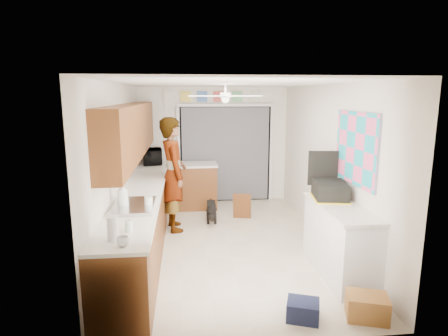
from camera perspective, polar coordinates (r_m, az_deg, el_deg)
name	(u,v)px	position (r m, az deg, el deg)	size (l,w,h in m)	color
floor	(227,243)	(6.12, 0.40, -11.35)	(5.00, 5.00, 0.00)	beige
ceiling	(227,84)	(5.66, 0.44, 12.74)	(5.00, 5.00, 0.00)	white
wall_back	(214,145)	(8.22, -1.54, 3.49)	(3.20, 3.20, 0.00)	white
wall_front	(258,219)	(3.37, 5.25, -7.81)	(3.20, 3.20, 0.00)	white
wall_left	(121,169)	(5.81, -15.47, -0.11)	(5.00, 5.00, 0.00)	white
wall_right	(327,165)	(6.15, 15.40, 0.50)	(5.00, 5.00, 0.00)	white
left_base_cabinets	(143,219)	(5.97, -12.21, -7.61)	(0.60, 4.80, 0.90)	brown
left_countertop	(143,190)	(5.84, -12.30, -3.23)	(0.62, 4.80, 0.04)	white
upper_cabinets	(132,131)	(5.90, -13.90, 5.54)	(0.32, 4.00, 0.80)	brown
sink_basin	(134,207)	(4.87, -13.56, -5.73)	(0.50, 0.76, 0.06)	silver
faucet	(118,200)	(4.87, -15.83, -4.67)	(0.03, 0.03, 0.22)	silver
peninsula_base	(192,187)	(7.85, -4.87, -2.85)	(1.00, 0.60, 0.90)	brown
peninsula_top	(192,165)	(7.75, -4.92, 0.52)	(1.04, 0.64, 0.04)	white
back_opening_recess	(225,154)	(8.24, 0.21, 2.11)	(2.00, 0.06, 2.10)	black
curtain_panel	(226,155)	(8.20, 0.25, 2.07)	(1.90, 0.03, 2.05)	slate
door_trim_left	(179,155)	(8.17, -6.90, 1.95)	(0.06, 0.04, 2.10)	white
door_trim_right	(271,154)	(8.38, 7.19, 2.18)	(0.06, 0.04, 2.10)	white
door_trim_head	(226,105)	(8.11, 0.24, 9.56)	(2.10, 0.04, 0.06)	white
header_frame_0	(186,97)	(8.09, -5.88, 10.77)	(0.22, 0.02, 0.22)	#EED44F
header_frame_1	(202,97)	(8.10, -3.36, 10.81)	(0.22, 0.02, 0.22)	#4D7ACE
header_frame_2	(218,97)	(8.13, -0.85, 10.83)	(0.22, 0.02, 0.22)	#CC504C
header_frame_3	(237,97)	(8.17, 2.00, 10.83)	(0.22, 0.02, 0.22)	#6DC07F
header_frame_4	(255,97)	(8.24, 4.80, 10.80)	(0.22, 0.02, 0.22)	silver
route66_sign	(169,97)	(8.10, -8.40, 10.72)	(0.22, 0.02, 0.26)	silver
right_counter_base	(339,242)	(5.20, 17.19, -10.70)	(0.50, 1.40, 0.90)	white
right_counter_top	(341,207)	(5.05, 17.39, -5.74)	(0.54, 1.44, 0.04)	white
abstract_painting	(356,149)	(5.17, 19.43, 2.82)	(0.03, 1.15, 0.95)	#FF5D98
ceiling_fan	(225,96)	(5.86, 0.21, 10.92)	(1.14, 1.14, 0.24)	white
microwave	(153,156)	(7.81, -10.84, 1.74)	(0.56, 0.38, 0.31)	black
soap_bottle	(123,195)	(4.85, -15.11, -3.96)	(0.13, 0.13, 0.34)	silver
cup	(123,241)	(3.70, -15.15, -10.74)	(0.12, 0.12, 0.09)	white
jar_a	(149,202)	(4.82, -11.41, -5.09)	(0.10, 0.10, 0.14)	silver
jar_b	(129,226)	(4.05, -14.30, -8.55)	(0.08, 0.08, 0.12)	silver
paper_towel_roll	(113,229)	(3.84, -16.58, -8.83)	(0.11, 0.11, 0.24)	white
suitcase	(330,190)	(5.31, 15.81, -3.28)	(0.41, 0.55, 0.23)	black
suitcase_rim	(329,198)	(5.34, 15.74, -4.43)	(0.44, 0.58, 0.02)	yellow
suitcase_lid	(323,168)	(5.52, 14.84, -0.04)	(0.42, 0.03, 0.50)	black
cardboard_box	(367,307)	(4.49, 20.95, -19.16)	(0.42, 0.31, 0.26)	#B47938
navy_crate	(303,310)	(4.31, 11.94, -20.42)	(0.33, 0.28, 0.20)	#141A34
cabinet_door_panel	(242,206)	(7.16, 2.76, -5.81)	(0.34, 0.03, 0.51)	brown
man	(173,174)	(6.51, -7.74, -0.97)	(0.72, 0.47, 1.98)	white
dog	(211,211)	(7.02, -1.94, -6.56)	(0.23, 0.53, 0.42)	black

